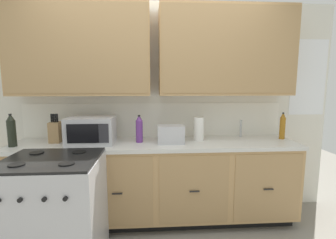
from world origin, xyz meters
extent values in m
plane|color=gray|center=(0.00, 0.00, 0.00)|extent=(8.00, 8.00, 0.00)
cube|color=silver|center=(0.00, 0.62, 1.23)|extent=(4.23, 0.05, 2.46)
cube|color=white|center=(0.00, 0.60, 1.11)|extent=(3.03, 0.01, 0.40)
cube|color=tan|center=(-0.78, 0.43, 1.89)|extent=(1.47, 0.34, 0.95)
cube|color=#A58052|center=(-0.78, 0.26, 1.89)|extent=(1.44, 0.01, 0.89)
cube|color=tan|center=(0.78, 0.43, 1.89)|extent=(1.47, 0.34, 0.95)
cube|color=#A58052|center=(0.78, 0.26, 1.89)|extent=(1.44, 0.01, 0.89)
cube|color=white|center=(1.87, 0.60, 1.61)|extent=(0.44, 0.01, 0.90)
cube|color=black|center=(0.00, 0.33, 0.05)|extent=(2.97, 0.48, 0.10)
cube|color=tan|center=(0.00, 0.30, 0.49)|extent=(3.03, 0.60, 0.77)
cube|color=#A88354|center=(-1.14, 0.00, 0.49)|extent=(0.70, 0.01, 0.71)
cube|color=black|center=(-1.14, -0.02, 0.48)|extent=(0.10, 0.01, 0.01)
cube|color=#A88354|center=(-0.38, 0.00, 0.49)|extent=(0.70, 0.01, 0.71)
cube|color=black|center=(-0.38, -0.02, 0.48)|extent=(0.10, 0.01, 0.01)
cube|color=#A88354|center=(0.38, 0.00, 0.49)|extent=(0.70, 0.01, 0.71)
cube|color=black|center=(0.38, -0.02, 0.48)|extent=(0.10, 0.01, 0.01)
cube|color=#A88354|center=(1.14, 0.00, 0.49)|extent=(0.70, 0.01, 0.71)
cube|color=black|center=(1.14, -0.02, 0.48)|extent=(0.10, 0.01, 0.01)
cube|color=silver|center=(0.00, 0.30, 0.89)|extent=(3.06, 0.63, 0.04)
cube|color=#A8AAAF|center=(1.02, 0.33, 0.90)|extent=(0.56, 0.38, 0.02)
cube|color=#B7B7BC|center=(-0.85, -0.33, 0.46)|extent=(0.76, 0.66, 0.92)
cube|color=black|center=(-0.85, -0.33, 0.93)|extent=(0.74, 0.65, 0.02)
cylinder|color=black|center=(-1.03, -0.49, 0.94)|extent=(0.12, 0.12, 0.01)
cylinder|color=black|center=(-0.67, -0.49, 0.94)|extent=(0.12, 0.12, 0.01)
cylinder|color=black|center=(-1.03, -0.17, 0.94)|extent=(0.12, 0.12, 0.01)
cylinder|color=black|center=(-0.67, -0.17, 0.94)|extent=(0.12, 0.12, 0.01)
cylinder|color=black|center=(-0.93, -0.67, 0.75)|extent=(0.03, 0.02, 0.03)
cylinder|color=black|center=(-0.77, -0.67, 0.75)|extent=(0.03, 0.02, 0.03)
cylinder|color=black|center=(-0.63, -0.67, 0.75)|extent=(0.03, 0.02, 0.03)
cube|color=#B7B7BC|center=(-0.68, 0.30, 1.05)|extent=(0.48, 0.36, 0.28)
cube|color=black|center=(-0.72, 0.12, 1.05)|extent=(0.31, 0.01, 0.19)
cube|color=#28282D|center=(-0.51, 0.12, 1.05)|extent=(0.10, 0.01, 0.19)
cube|color=#B7B7BC|center=(0.16, 0.24, 1.01)|extent=(0.28, 0.18, 0.19)
cube|color=black|center=(0.11, 0.24, 1.10)|extent=(0.02, 0.13, 0.01)
cube|color=black|center=(0.21, 0.24, 1.10)|extent=(0.02, 0.13, 0.01)
cube|color=#9C794E|center=(-1.07, 0.37, 1.02)|extent=(0.11, 0.14, 0.22)
cylinder|color=black|center=(-1.10, 0.36, 1.18)|extent=(0.02, 0.02, 0.09)
cylinder|color=black|center=(-1.08, 0.36, 1.18)|extent=(0.02, 0.02, 0.09)
cylinder|color=black|center=(-1.06, 0.36, 1.18)|extent=(0.02, 0.02, 0.09)
cylinder|color=black|center=(-1.04, 0.36, 1.18)|extent=(0.02, 0.02, 0.09)
cylinder|color=#B2B5BA|center=(1.02, 0.51, 1.01)|extent=(0.02, 0.02, 0.20)
cylinder|color=white|center=(0.49, 0.37, 1.04)|extent=(0.12, 0.12, 0.26)
cylinder|color=black|center=(-1.44, 0.21, 1.04)|extent=(0.08, 0.08, 0.27)
cone|color=black|center=(-1.44, 0.21, 1.21)|extent=(0.07, 0.07, 0.07)
cylinder|color=black|center=(-1.44, 0.21, 1.24)|extent=(0.03, 0.03, 0.02)
cylinder|color=#9E6619|center=(1.45, 0.37, 1.03)|extent=(0.06, 0.06, 0.24)
cone|color=#9E6619|center=(1.45, 0.37, 1.19)|extent=(0.06, 0.06, 0.06)
cylinder|color=black|center=(1.45, 0.37, 1.21)|extent=(0.02, 0.02, 0.02)
cylinder|color=#663384|center=(-0.17, 0.31, 1.03)|extent=(0.08, 0.08, 0.24)
cone|color=#663384|center=(-0.17, 0.31, 1.18)|extent=(0.07, 0.07, 0.06)
cylinder|color=black|center=(-0.17, 0.31, 1.20)|extent=(0.03, 0.03, 0.02)
camera|label=1|loc=(-0.04, -2.31, 1.53)|focal=26.33mm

